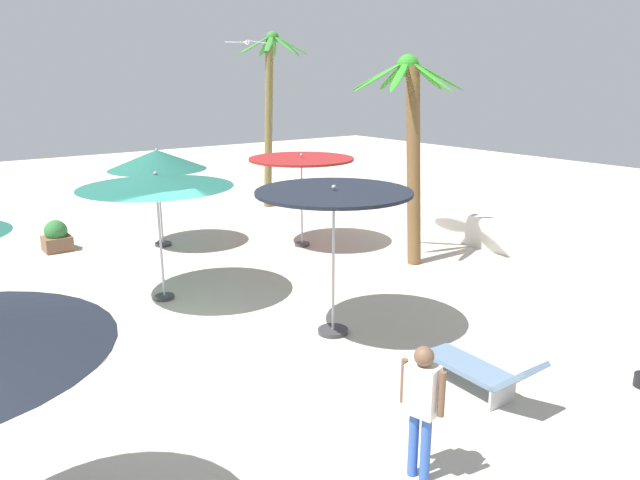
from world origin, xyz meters
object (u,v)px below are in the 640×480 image
object	(u,v)px
patio_umbrella_5	(157,160)
seagull_0	(247,42)
palm_tree_0	(270,100)
lounge_chair_1	(482,370)
guest_0	(422,400)
patio_umbrella_0	(156,182)
patio_umbrella_3	(301,162)
palm_tree_1	(411,135)
patio_umbrella_2	(334,201)
planter	(57,237)

from	to	relation	value
patio_umbrella_5	seagull_0	size ratio (longest dim) A/B	2.46
palm_tree_0	lounge_chair_1	xyz separation A→B (m)	(12.88, -4.51, -3.43)
guest_0	patio_umbrella_0	bearing A→B (deg)	-179.29
patio_umbrella_3	palm_tree_1	size ratio (longest dim) A/B	0.56
patio_umbrella_2	seagull_0	bearing A→B (deg)	158.11
patio_umbrella_0	patio_umbrella_5	distance (m)	4.28
patio_umbrella_3	palm_tree_0	distance (m)	5.33
palm_tree_1	guest_0	distance (m)	8.86
guest_0	patio_umbrella_2	bearing A→B (deg)	155.85
lounge_chair_1	seagull_0	xyz separation A→B (m)	(-12.16, 3.26, 5.24)
patio_umbrella_0	palm_tree_1	xyz separation A→B (m)	(1.16, 6.06, 0.67)
palm_tree_0	guest_0	bearing A→B (deg)	-25.90
lounge_chair_1	guest_0	xyz separation A→B (m)	(0.78, -2.12, 0.63)
patio_umbrella_2	patio_umbrella_5	size ratio (longest dim) A/B	1.02
palm_tree_0	planter	world-z (taller)	palm_tree_0
patio_umbrella_2	patio_umbrella_5	xyz separation A→B (m)	(-7.49, -0.19, -0.09)
patio_umbrella_5	palm_tree_1	xyz separation A→B (m)	(5.12, 4.46, 0.80)
patio_umbrella_3	lounge_chair_1	distance (m)	8.76
palm_tree_1	guest_0	world-z (taller)	palm_tree_1
seagull_0	planter	size ratio (longest dim) A/B	1.30
patio_umbrella_5	palm_tree_1	distance (m)	6.83
lounge_chair_1	planter	bearing A→B (deg)	-165.24
patio_umbrella_2	patio_umbrella_3	size ratio (longest dim) A/B	0.97
patio_umbrella_2	palm_tree_1	xyz separation A→B (m)	(-2.37, 4.27, 0.71)
patio_umbrella_3	guest_0	world-z (taller)	patio_umbrella_3
patio_umbrella_2	patio_umbrella_3	world-z (taller)	patio_umbrella_2
patio_umbrella_5	palm_tree_0	xyz separation A→B (m)	(-2.36, 5.12, 1.41)
patio_umbrella_5	seagull_0	bearing A→B (deg)	113.01
palm_tree_0	planter	xyz separation A→B (m)	(1.12, -7.61, -3.43)
seagull_0	patio_umbrella_5	bearing A→B (deg)	-66.99
patio_umbrella_0	palm_tree_1	bearing A→B (deg)	79.19
patio_umbrella_3	guest_0	distance (m)	10.16
patio_umbrella_3	palm_tree_0	size ratio (longest dim) A/B	0.47
guest_0	seagull_0	size ratio (longest dim) A/B	1.53
patio_umbrella_0	lounge_chair_1	distance (m)	7.24
planter	patio_umbrella_5	bearing A→B (deg)	63.45
palm_tree_0	seagull_0	bearing A→B (deg)	-60.07
palm_tree_1	guest_0	size ratio (longest dim) A/B	3.03
palm_tree_1	lounge_chair_1	bearing A→B (deg)	-35.52
patio_umbrella_3	palm_tree_0	bearing A→B (deg)	157.04
patio_umbrella_3	guest_0	size ratio (longest dim) A/B	1.69
patio_umbrella_0	lounge_chair_1	world-z (taller)	patio_umbrella_0
guest_0	planter	xyz separation A→B (m)	(-12.54, -0.98, -0.64)
patio_umbrella_3	seagull_0	world-z (taller)	seagull_0
palm_tree_1	seagull_0	xyz separation A→B (m)	(-6.76, -0.60, 2.43)
patio_umbrella_2	seagull_0	world-z (taller)	seagull_0
patio_umbrella_0	palm_tree_0	xyz separation A→B (m)	(-6.33, 6.72, 1.29)
guest_0	seagull_0	bearing A→B (deg)	157.44
patio_umbrella_0	lounge_chair_1	size ratio (longest dim) A/B	1.64
patio_umbrella_5	lounge_chair_1	size ratio (longest dim) A/B	1.42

